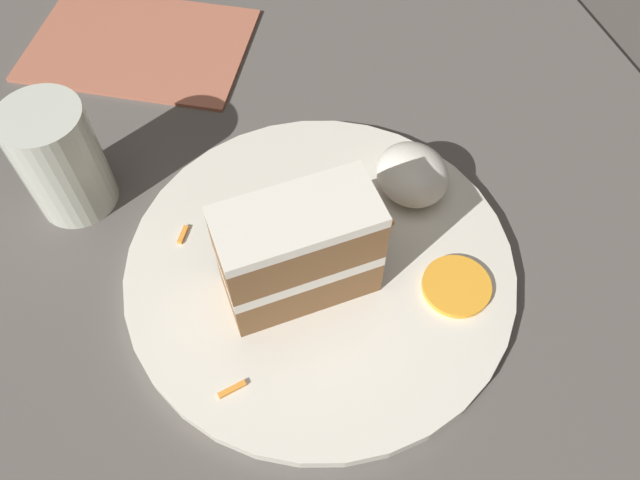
{
  "coord_description": "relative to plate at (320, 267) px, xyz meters",
  "views": [
    {
      "loc": [
        -0.21,
        0.02,
        0.46
      ],
      "look_at": [
        0.03,
        -0.06,
        0.07
      ],
      "focal_mm": 35.0,
      "sensor_mm": 36.0,
      "label": 1
    }
  ],
  "objects": [
    {
      "name": "ground_plane",
      "position": [
        -0.03,
        0.06,
        -0.03
      ],
      "size": [
        6.0,
        6.0,
        0.0
      ],
      "primitive_type": "plane",
      "color": "#4C4742",
      "rests_on": "ground"
    },
    {
      "name": "orange_garnish",
      "position": [
        -0.05,
        -0.09,
        0.01
      ],
      "size": [
        0.05,
        0.05,
        0.01
      ],
      "primitive_type": "cylinder",
      "color": "orange",
      "rests_on": "plate"
    },
    {
      "name": "plate",
      "position": [
        0.0,
        0.0,
        0.0
      ],
      "size": [
        0.31,
        0.31,
        0.01
      ],
      "primitive_type": "cylinder",
      "color": "silver",
      "rests_on": "dining_table"
    },
    {
      "name": "cream_dollop",
      "position": [
        0.05,
        -0.1,
        0.02
      ],
      "size": [
        0.07,
        0.06,
        0.04
      ],
      "primitive_type": "ellipsoid",
      "color": "white",
      "rests_on": "plate"
    },
    {
      "name": "carrot_shreds_scatter",
      "position": [
        0.0,
        0.04,
        0.01
      ],
      "size": [
        0.15,
        0.17,
        0.0
      ],
      "color": "orange",
      "rests_on": "plate"
    },
    {
      "name": "dining_table",
      "position": [
        -0.03,
        0.06,
        -0.02
      ],
      "size": [
        1.38,
        0.87,
        0.03
      ],
      "primitive_type": "cube",
      "color": "#56514C",
      "rests_on": "ground"
    },
    {
      "name": "menu_card",
      "position": [
        0.32,
        0.1,
        -0.0
      ],
      "size": [
        0.24,
        0.27,
        0.0
      ],
      "primitive_type": "cube",
      "rotation": [
        0.0,
        0.0,
        5.79
      ],
      "color": "#B2664C",
      "rests_on": "dining_table"
    },
    {
      "name": "drinking_glass",
      "position": [
        0.13,
        0.18,
        0.04
      ],
      "size": [
        0.07,
        0.07,
        0.1
      ],
      "color": "beige",
      "rests_on": "dining_table"
    },
    {
      "name": "cake_slice",
      "position": [
        -0.01,
        0.02,
        0.05
      ],
      "size": [
        0.06,
        0.11,
        0.1
      ],
      "rotation": [
        0.0,
        0.0,
        3.2
      ],
      "color": "brown",
      "rests_on": "plate"
    }
  ]
}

